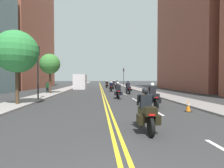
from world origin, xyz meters
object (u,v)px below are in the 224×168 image
Objects in this scene: motorcycle_6 at (107,85)px; parked_truck at (81,82)px; motorcycle_4 at (111,87)px; street_tree_0 at (17,52)px; traffic_light_far at (124,74)px; motorcycle_2 at (118,92)px; motorcycle_3 at (128,89)px; motorcycle_1 at (153,97)px; motorcycle_7 at (114,84)px; traffic_cone_2 at (144,92)px; traffic_cone_0 at (155,96)px; street_tree_1 at (50,64)px; traffic_light_near at (38,63)px; traffic_cone_1 at (188,106)px; pedestrian_0 at (47,87)px; motorcycle_5 at (117,86)px; motorcycle_0 at (146,113)px.

parked_truck is at bearing -155.04° from motorcycle_6.
motorcycle_4 is 16.48m from street_tree_0.
traffic_light_far is 34.42m from street_tree_0.
traffic_light_far is 0.72× the size of parked_truck.
motorcycle_3 reaches higher than motorcycle_2.
motorcycle_7 is (0.17, 31.54, -0.00)m from motorcycle_1.
motorcycle_3 reaches higher than traffic_cone_2.
traffic_light_far reaches higher than motorcycle_4.
traffic_light_far is 0.88× the size of street_tree_0.
parked_truck reaches higher than traffic_cone_0.
motorcycle_1 is 0.44× the size of street_tree_1.
traffic_light_near is at bearing -83.47° from street_tree_1.
motorcycle_1 reaches higher than motorcycle_6.
street_tree_1 is (-11.28, 13.03, 3.46)m from traffic_cone_1.
pedestrian_0 is at bearing 130.68° from traffic_cone_1.
motorcycle_5 is 12.79m from traffic_light_far.
motorcycle_4 is at bearing 107.08° from motorcycle_3.
traffic_light_far reaches higher than motorcycle_5.
motorcycle_4 is 0.47× the size of traffic_light_far.
motorcycle_6 is (0.10, 31.65, 0.00)m from motorcycle_0.
parked_truck is at bearing 108.86° from traffic_cone_1.
motorcycle_5 is 0.40× the size of street_tree_0.
parked_truck reaches higher than pedestrian_0.
motorcycle_3 is 10.51m from pedestrian_0.
traffic_cone_0 is 0.16× the size of traffic_light_near.
traffic_cone_1 is 0.13× the size of street_tree_1.
traffic_light_far is (1.34, 29.60, 2.88)m from traffic_cone_0.
traffic_cone_1 is at bearing -64.81° from motorcycle_2.
motorcycle_1 is 1.35× the size of pedestrian_0.
motorcycle_1 is 4.38m from traffic_cone_0.
motorcycle_1 is at bearing -110.47° from traffic_cone_0.
traffic_light_near is (-10.46, 0.39, 2.90)m from traffic_cone_0.
traffic_light_far reaches higher than motorcycle_0.
street_tree_0 is at bearing -108.63° from motorcycle_6.
motorcycle_0 is at bearing -64.73° from street_tree_1.
traffic_cone_2 is at bearing 88.43° from traffic_cone_1.
motorcycle_5 is at bearing -88.01° from motorcycle_7.
parked_truck is (-8.69, 25.45, 0.95)m from traffic_cone_1.
pedestrian_0 is (-1.34, 7.57, -2.42)m from traffic_light_near.
motorcycle_2 is 26.08m from motorcycle_7.
street_tree_0 is at bearing -98.82° from traffic_light_near.
motorcycle_4 is 0.34× the size of parked_truck.
motorcycle_1 is 1.04× the size of motorcycle_2.
motorcycle_6 is 23.21m from traffic_light_near.
traffic_cone_1 is (1.56, -1.70, -0.33)m from motorcycle_1.
street_tree_1 is (-9.89, -20.21, 3.13)m from motorcycle_7.
parked_truck reaches higher than traffic_cone_2.
pedestrian_0 is at bearing 100.00° from traffic_light_near.
pedestrian_0 is (-12.13, 2.76, 0.53)m from traffic_cone_2.
traffic_cone_2 is at bearing -82.32° from motorcycle_5.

